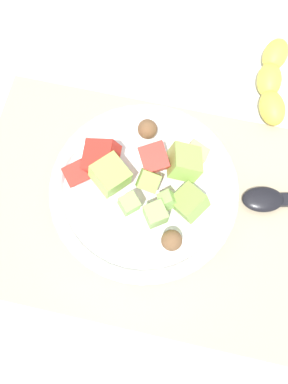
{
  "coord_description": "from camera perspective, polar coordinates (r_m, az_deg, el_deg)",
  "views": [
    {
      "loc": [
        0.03,
        -0.18,
        0.59
      ],
      "look_at": [
        -0.01,
        0.01,
        0.05
      ],
      "focal_mm": 42.38,
      "sensor_mm": 36.0,
      "label": 1
    }
  ],
  "objects": [
    {
      "name": "banana_whole",
      "position": [
        0.71,
        15.83,
        13.36
      ],
      "size": [
        0.06,
        0.15,
        0.04
      ],
      "color": "yellow",
      "rests_on": "ground_plane"
    },
    {
      "name": "salad_bowl",
      "position": [
        0.58,
        0.01,
        -0.15
      ],
      "size": [
        0.24,
        0.24,
        0.12
      ],
      "color": "white",
      "rests_on": "placemat"
    },
    {
      "name": "ground_plane",
      "position": [
        0.62,
        0.46,
        -2.08
      ],
      "size": [
        2.4,
        2.4,
        0.0
      ],
      "primitive_type": "plane",
      "color": "silver"
    },
    {
      "name": "placemat",
      "position": [
        0.62,
        0.46,
        -2.0
      ],
      "size": [
        0.48,
        0.32,
        0.01
      ],
      "primitive_type": "cube",
      "color": "tan",
      "rests_on": "ground_plane"
    },
    {
      "name": "serving_spoon",
      "position": [
        0.64,
        17.66,
        -0.89
      ],
      "size": [
        0.19,
        0.07,
        0.01
      ],
      "color": "black",
      "rests_on": "placemat"
    }
  ]
}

